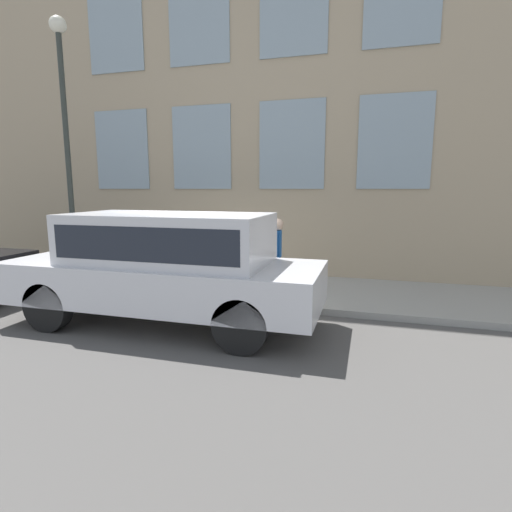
# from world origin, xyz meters

# --- Properties ---
(ground_plane) EXTENTS (80.00, 80.00, 0.00)m
(ground_plane) POSITION_xyz_m (0.00, 0.00, 0.00)
(ground_plane) COLOR #514F4C
(sidewalk) EXTENTS (2.80, 60.00, 0.13)m
(sidewalk) POSITION_xyz_m (1.40, 0.00, 0.06)
(sidewalk) COLOR #9E9B93
(sidewalk) RESTS_ON ground_plane
(building_facade) EXTENTS (0.33, 40.00, 11.45)m
(building_facade) POSITION_xyz_m (2.95, 0.00, 5.72)
(building_facade) COLOR tan
(building_facade) RESTS_ON ground_plane
(fire_hydrant) EXTENTS (0.31, 0.43, 0.85)m
(fire_hydrant) POSITION_xyz_m (0.47, -0.49, 0.57)
(fire_hydrant) COLOR gold
(fire_hydrant) RESTS_ON sidewalk
(person) EXTENTS (0.38, 0.25, 1.58)m
(person) POSITION_xyz_m (0.93, -1.29, 1.08)
(person) COLOR #998466
(person) RESTS_ON sidewalk
(parked_truck_silver_near) EXTENTS (1.87, 5.36, 1.91)m
(parked_truck_silver_near) POSITION_xyz_m (-1.22, 0.15, 1.10)
(parked_truck_silver_near) COLOR black
(parked_truck_silver_near) RESTS_ON ground_plane
(street_lamp) EXTENTS (0.36, 0.36, 5.88)m
(street_lamp) POSITION_xyz_m (0.66, 3.58, 3.76)
(street_lamp) COLOR #2D332D
(street_lamp) RESTS_ON sidewalk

